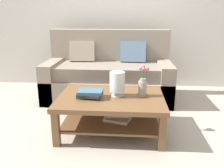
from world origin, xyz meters
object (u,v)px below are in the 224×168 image
at_px(couch, 108,75).
at_px(glass_hurricane_vase, 117,82).
at_px(book_stack_main, 90,94).
at_px(flower_pitcher, 143,84).
at_px(coffee_table, 112,106).

relative_size(couch, glass_hurricane_vase, 6.95).
height_order(book_stack_main, flower_pitcher, flower_pitcher).
distance_m(book_stack_main, flower_pitcher, 0.59).
xyz_separation_m(couch, flower_pitcher, (0.48, -1.11, 0.20)).
bearing_deg(glass_hurricane_vase, coffee_table, -162.09).
xyz_separation_m(coffee_table, book_stack_main, (-0.23, -0.05, 0.16)).
bearing_deg(flower_pitcher, glass_hurricane_vase, -175.18).
bearing_deg(book_stack_main, glass_hurricane_vase, 13.00).
height_order(coffee_table, flower_pitcher, flower_pitcher).
height_order(coffee_table, glass_hurricane_vase, glass_hurricane_vase).
relative_size(book_stack_main, flower_pitcher, 0.82).
distance_m(couch, book_stack_main, 1.21).
height_order(couch, coffee_table, couch).
bearing_deg(flower_pitcher, couch, 113.40).
bearing_deg(glass_hurricane_vase, flower_pitcher, 4.82).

